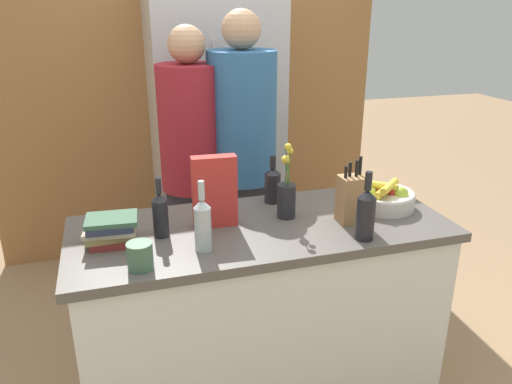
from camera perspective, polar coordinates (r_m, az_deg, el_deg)
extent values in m
cube|color=silver|center=(2.37, 0.59, -14.16)|extent=(1.55, 0.64, 0.86)
cube|color=#56514C|center=(2.15, 0.64, -4.25)|extent=(1.61, 0.66, 0.04)
cube|color=#9E6B3D|center=(3.72, -7.79, 13.02)|extent=(2.81, 0.12, 2.60)
cube|color=#B7B7BC|center=(3.46, -4.63, 6.86)|extent=(0.83, 0.60, 1.93)
cylinder|color=#B7B7BC|center=(3.12, -4.56, 7.18)|extent=(0.02, 0.02, 1.06)
cylinder|color=silver|center=(2.39, 14.27, -0.91)|extent=(0.29, 0.29, 0.06)
torus|color=silver|center=(2.38, 14.34, -0.18)|extent=(0.29, 0.29, 0.03)
sphere|color=#C64C23|center=(2.40, 14.23, 0.19)|extent=(0.07, 0.07, 0.07)
sphere|color=red|center=(2.39, 15.32, -0.05)|extent=(0.06, 0.06, 0.06)
sphere|color=#99B233|center=(2.39, 16.17, -0.23)|extent=(0.07, 0.07, 0.07)
sphere|color=red|center=(2.44, 15.27, 0.21)|extent=(0.07, 0.07, 0.07)
sphere|color=#99B233|center=(2.37, 12.81, -0.23)|extent=(0.07, 0.07, 0.07)
cylinder|color=yellow|center=(2.34, 14.37, 0.09)|extent=(0.14, 0.13, 0.03)
cylinder|color=yellow|center=(2.38, 14.01, 0.74)|extent=(0.14, 0.12, 0.03)
cylinder|color=yellow|center=(2.34, 15.03, 0.58)|extent=(0.15, 0.14, 0.03)
cube|color=#A87A4C|center=(2.17, 10.86, -0.81)|extent=(0.11, 0.09, 0.21)
cylinder|color=black|center=(2.11, 10.23, 2.13)|extent=(0.01, 0.01, 0.06)
cylinder|color=black|center=(2.13, 10.70, 2.45)|extent=(0.01, 0.01, 0.07)
cylinder|color=black|center=(2.13, 11.43, 2.55)|extent=(0.01, 0.01, 0.08)
cylinder|color=black|center=(2.16, 11.83, 2.86)|extent=(0.01, 0.01, 0.09)
cylinder|color=#232328|center=(2.19, 3.48, -1.02)|extent=(0.08, 0.08, 0.15)
cylinder|color=#477538|center=(2.14, 3.78, 2.76)|extent=(0.01, 0.02, 0.15)
sphere|color=gold|center=(2.12, 3.96, 4.69)|extent=(0.03, 0.03, 0.03)
cylinder|color=#477538|center=(2.15, 3.46, 2.28)|extent=(0.01, 0.01, 0.11)
sphere|color=gold|center=(2.14, 3.43, 3.72)|extent=(0.04, 0.04, 0.04)
cylinder|color=#477538|center=(2.14, 3.44, 2.27)|extent=(0.01, 0.01, 0.12)
sphere|color=gold|center=(2.12, 3.40, 3.74)|extent=(0.03, 0.03, 0.03)
cylinder|color=#477538|center=(2.13, 3.61, 2.97)|extent=(0.03, 0.01, 0.17)
sphere|color=gold|center=(2.10, 3.68, 5.18)|extent=(0.03, 0.03, 0.03)
cube|color=red|center=(2.08, -4.76, 0.04)|extent=(0.19, 0.07, 0.31)
cylinder|color=#42664C|center=(1.83, -13.12, -7.14)|extent=(0.09, 0.09, 0.10)
torus|color=#42664C|center=(1.87, -13.22, -6.37)|extent=(0.01, 0.07, 0.07)
cube|color=maroon|center=(2.05, -16.12, -5.39)|extent=(0.17, 0.15, 0.03)
cube|color=#99844C|center=(2.04, -16.34, -4.76)|extent=(0.19, 0.12, 0.03)
cube|color=#B7A88E|center=(2.02, -16.36, -4.20)|extent=(0.21, 0.15, 0.02)
cube|color=#2D334C|center=(2.01, -16.35, -3.66)|extent=(0.18, 0.15, 0.02)
cube|color=#3D6047|center=(2.01, -16.19, -3.03)|extent=(0.21, 0.16, 0.02)
cylinder|color=black|center=(2.03, 12.39, -2.98)|extent=(0.07, 0.07, 0.18)
cone|color=black|center=(1.99, 12.62, -0.21)|extent=(0.07, 0.07, 0.03)
cylinder|color=black|center=(1.97, 12.74, 1.25)|extent=(0.03, 0.03, 0.07)
cylinder|color=#B2BCC1|center=(1.90, -6.09, -4.23)|extent=(0.07, 0.07, 0.17)
cone|color=#B2BCC1|center=(1.86, -6.21, -1.34)|extent=(0.07, 0.07, 0.03)
cylinder|color=#B2BCC1|center=(1.84, -6.27, 0.19)|extent=(0.02, 0.02, 0.07)
cylinder|color=black|center=(2.04, -10.85, -2.98)|extent=(0.06, 0.06, 0.16)
cone|color=black|center=(2.01, -11.02, -0.55)|extent=(0.06, 0.06, 0.03)
cylinder|color=black|center=(1.99, -11.11, 0.72)|extent=(0.02, 0.02, 0.07)
cylinder|color=black|center=(2.36, 1.91, 0.48)|extent=(0.08, 0.08, 0.14)
cone|color=black|center=(2.33, 1.94, 2.43)|extent=(0.08, 0.08, 0.03)
cylinder|color=black|center=(2.32, 1.95, 3.45)|extent=(0.03, 0.03, 0.06)
cube|color=#383842|center=(3.01, -6.84, -6.72)|extent=(0.31, 0.26, 0.82)
cylinder|color=maroon|center=(2.75, -7.51, 7.26)|extent=(0.34, 0.34, 0.68)
sphere|color=tan|center=(2.68, -7.96, 16.40)|extent=(0.20, 0.20, 0.20)
cube|color=#383842|center=(3.02, -1.44, -6.11)|extent=(0.34, 0.27, 0.85)
cylinder|color=#2D6093|center=(2.75, -1.59, 8.55)|extent=(0.37, 0.37, 0.71)
sphere|color=tan|center=(2.69, -1.69, 18.11)|extent=(0.21, 0.21, 0.21)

